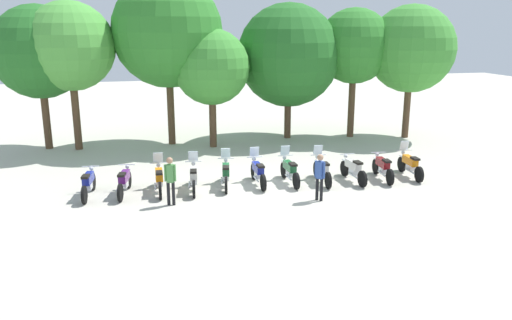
% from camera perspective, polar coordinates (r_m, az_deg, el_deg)
% --- Properties ---
extents(ground_plane, '(80.00, 80.00, 0.00)m').
position_cam_1_polar(ground_plane, '(19.65, 0.34, -2.90)').
color(ground_plane, '#BCB7A8').
extents(motorcycle_0, '(0.65, 2.19, 0.99)m').
position_cam_1_polar(motorcycle_0, '(19.28, -18.21, -2.45)').
color(motorcycle_0, black).
rests_on(motorcycle_0, ground_plane).
extents(motorcycle_1, '(0.73, 2.17, 0.99)m').
position_cam_1_polar(motorcycle_1, '(19.15, -14.49, -2.29)').
color(motorcycle_1, black).
rests_on(motorcycle_1, ground_plane).
extents(motorcycle_2, '(0.62, 2.19, 1.37)m').
position_cam_1_polar(motorcycle_2, '(19.11, -10.75, -2.06)').
color(motorcycle_2, black).
rests_on(motorcycle_2, ground_plane).
extents(motorcycle_3, '(0.65, 2.19, 1.37)m').
position_cam_1_polar(motorcycle_3, '(19.11, -6.98, -1.91)').
color(motorcycle_3, black).
rests_on(motorcycle_3, ground_plane).
extents(motorcycle_4, '(0.72, 2.17, 1.37)m').
position_cam_1_polar(motorcycle_4, '(19.48, -3.39, -1.50)').
color(motorcycle_4, black).
rests_on(motorcycle_4, ground_plane).
extents(motorcycle_5, '(0.62, 2.19, 1.37)m').
position_cam_1_polar(motorcycle_5, '(19.66, 0.22, -1.32)').
color(motorcycle_5, black).
rests_on(motorcycle_5, ground_plane).
extents(motorcycle_6, '(0.62, 2.19, 1.37)m').
position_cam_1_polar(motorcycle_6, '(19.92, 3.77, -1.14)').
color(motorcycle_6, black).
rests_on(motorcycle_6, ground_plane).
extents(motorcycle_7, '(0.62, 2.19, 1.37)m').
position_cam_1_polar(motorcycle_7, '(20.12, 7.37, -1.07)').
color(motorcycle_7, black).
rests_on(motorcycle_7, ground_plane).
extents(motorcycle_8, '(0.62, 2.19, 0.99)m').
position_cam_1_polar(motorcycle_8, '(20.46, 10.77, -0.98)').
color(motorcycle_8, black).
rests_on(motorcycle_8, ground_plane).
extents(motorcycle_9, '(0.64, 2.19, 0.99)m').
position_cam_1_polar(motorcycle_9, '(20.97, 13.95, -0.78)').
color(motorcycle_9, black).
rests_on(motorcycle_9, ground_plane).
extents(motorcycle_10, '(0.62, 2.19, 1.37)m').
position_cam_1_polar(motorcycle_10, '(21.63, 16.80, -0.46)').
color(motorcycle_10, black).
rests_on(motorcycle_10, ground_plane).
extents(person_0, '(0.32, 0.35, 1.68)m').
position_cam_1_polar(person_0, '(17.89, 7.13, -1.54)').
color(person_0, black).
rests_on(person_0, ground_plane).
extents(person_1, '(0.41, 0.26, 1.70)m').
position_cam_1_polar(person_1, '(17.54, -9.55, -1.92)').
color(person_1, black).
rests_on(person_1, ground_plane).
extents(tree_0, '(4.47, 4.47, 6.98)m').
position_cam_1_polar(tree_0, '(26.99, -23.04, 11.02)').
color(tree_0, brown).
rests_on(tree_0, ground_plane).
extents(tree_1, '(4.24, 4.24, 7.14)m').
position_cam_1_polar(tree_1, '(26.27, -20.05, 11.81)').
color(tree_1, brown).
rests_on(tree_1, ground_plane).
extents(tree_2, '(5.46, 5.46, 8.38)m').
position_cam_1_polar(tree_2, '(26.28, -9.85, 13.86)').
color(tree_2, brown).
rests_on(tree_2, ground_plane).
extents(tree_3, '(3.72, 3.72, 5.87)m').
position_cam_1_polar(tree_3, '(25.45, -4.97, 10.28)').
color(tree_3, brown).
rests_on(tree_3, ground_plane).
extents(tree_4, '(5.41, 5.41, 7.15)m').
position_cam_1_polar(tree_4, '(27.52, 3.66, 11.58)').
color(tree_4, brown).
rests_on(tree_4, ground_plane).
extents(tree_5, '(3.98, 3.98, 6.90)m').
position_cam_1_polar(tree_5, '(28.22, 10.91, 12.35)').
color(tree_5, brown).
rests_on(tree_5, ground_plane).
extents(tree_6, '(4.60, 4.60, 7.07)m').
position_cam_1_polar(tree_6, '(28.76, 16.94, 11.77)').
color(tree_6, brown).
rests_on(tree_6, ground_plane).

